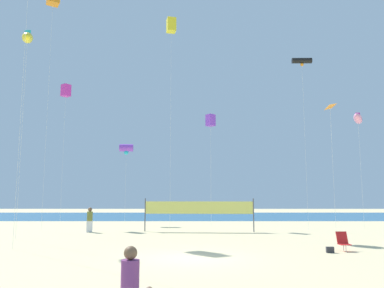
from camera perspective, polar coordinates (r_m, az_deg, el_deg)
The scene contains 15 objects.
ground_plane at distance 16.75m, azimuth -0.29°, elevation -16.64°, with size 120.00×120.00×0.00m, color beige.
ocean_band at distance 49.98m, azimuth -0.25°, elevation -10.66°, with size 120.00×20.00×0.01m, color #28608C.
mother_figure at distance 8.18m, azimuth -9.45°, elevation -19.94°, with size 0.37×0.37×1.61m.
beachgoer_olive_shirt at distance 29.08m, azimuth -15.20°, elevation -10.70°, with size 0.40×0.40×1.76m.
folding_beach_chair at distance 20.16m, azimuth 21.32°, elevation -13.26°, with size 0.52×0.65×0.89m.
volleyball_net at distance 28.54m, azimuth 0.79°, elevation -9.63°, with size 8.03×0.58×2.40m.
beach_handbag at distance 19.34m, azimuth 19.60°, elevation -14.59°, with size 0.34×0.17×0.27m, color #2D2D33.
kite_pink_inflatable at distance 34.68m, azimuth 23.22°, elevation 3.45°, with size 1.53×1.99×9.44m.
kite_magenta_box at distance 38.58m, azimuth -18.46°, elevation 7.55°, with size 0.99×0.99×13.06m.
kite_yellow_box at distance 33.71m, azimuth -3.32°, elevation 17.17°, with size 0.88×0.88×17.38m.
kite_yellow_inflatable at distance 27.77m, azimuth -23.49°, elevation 14.29°, with size 1.39×2.11×13.28m.
kite_violet_box at distance 33.27m, azimuth 2.55°, elevation 3.51°, with size 0.89×0.89×9.58m.
kite_orange_diamond at distance 27.53m, azimuth 19.54°, elevation 5.21°, with size 0.93×0.92×8.82m.
kite_black_tube at distance 32.42m, azimuth 15.80°, elevation 11.72°, with size 1.56×0.46×13.49m.
kite_violet_tube at distance 37.35m, azimuth -9.97°, elevation -0.64°, with size 1.34×0.79×7.50m.
Camera 1 is at (0.01, -16.54, 2.61)m, focal length 35.87 mm.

